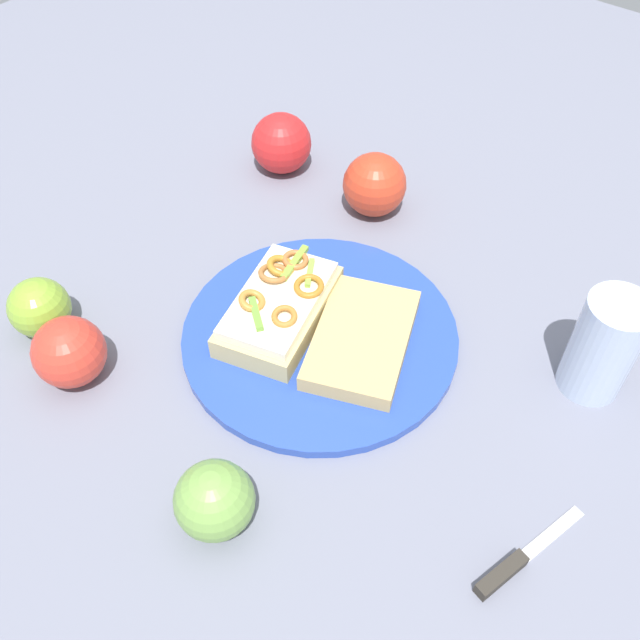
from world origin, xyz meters
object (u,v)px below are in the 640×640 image
at_px(knife, 515,563).
at_px(apple_1, 281,143).
at_px(plate, 320,335).
at_px(sandwich, 279,306).
at_px(apple_4, 214,500).
at_px(apple_0, 375,185).
at_px(apple_2, 69,352).
at_px(apple_3, 39,308).
at_px(drinking_glass, 604,346).
at_px(bread_slice_side, 362,339).

bearing_deg(knife, apple_1, 74.71).
distance_m(plate, knife, 0.31).
xyz_separation_m(sandwich, apple_4, (-0.11, 0.22, 0.00)).
bearing_deg(apple_4, apple_0, -71.87).
height_order(apple_2, apple_3, apple_2).
relative_size(apple_3, drinking_glass, 0.56).
bearing_deg(apple_3, plate, -144.38).
relative_size(sandwich, bread_slice_side, 1.14).
bearing_deg(apple_1, apple_4, 124.21).
relative_size(apple_3, knife, 0.52).
height_order(sandwich, bread_slice_side, sandwich).
bearing_deg(apple_4, apple_2, -6.34).
distance_m(sandwich, apple_1, 0.30).
xyz_separation_m(apple_0, apple_1, (0.15, 0.01, 0.00)).
relative_size(bread_slice_side, apple_0, 1.89).
distance_m(sandwich, drinking_glass, 0.34).
distance_m(sandwich, apple_2, 0.23).
bearing_deg(bread_slice_side, drinking_glass, -83.36).
relative_size(sandwich, apple_2, 2.32).
relative_size(apple_1, knife, 0.64).
relative_size(apple_4, drinking_glass, 0.60).
bearing_deg(drinking_glass, knife, 98.81).
relative_size(plate, apple_3, 4.51).
bearing_deg(apple_2, plate, -130.55).
xyz_separation_m(apple_0, knife, (-0.38, 0.32, -0.04)).
bearing_deg(apple_0, apple_4, 108.13).
bearing_deg(bread_slice_side, apple_2, 112.36).
height_order(sandwich, apple_2, apple_2).
distance_m(plate, bread_slice_side, 0.05).
bearing_deg(drinking_glass, apple_0, -14.47).
relative_size(bread_slice_side, apple_1, 1.88).
xyz_separation_m(apple_0, drinking_glass, (-0.35, 0.09, 0.02)).
distance_m(sandwich, apple_4, 0.24).
bearing_deg(apple_2, apple_0, -101.82).
relative_size(apple_2, apple_4, 1.05).
distance_m(apple_2, apple_4, 0.24).
relative_size(apple_1, apple_2, 1.09).
bearing_deg(knife, drinking_glass, 23.71).
relative_size(apple_0, apple_2, 1.08).
bearing_deg(sandwich, apple_3, 113.76).
distance_m(apple_2, apple_3, 0.08).
relative_size(bread_slice_side, drinking_glass, 1.29).
relative_size(drinking_glass, knife, 0.93).
bearing_deg(bread_slice_side, apple_0, 10.63).
bearing_deg(apple_4, knife, -150.94).
distance_m(apple_1, apple_3, 0.40).
distance_m(apple_0, apple_1, 0.15).
bearing_deg(apple_0, apple_1, 2.20).
height_order(apple_4, drinking_glass, drinking_glass).
xyz_separation_m(apple_2, apple_3, (0.08, -0.02, -0.00)).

